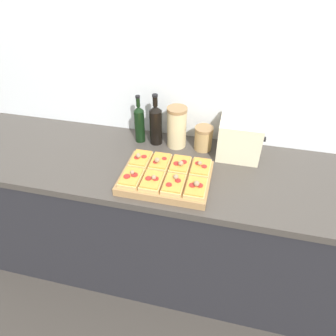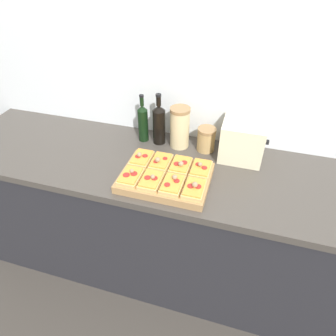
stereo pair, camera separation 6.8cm
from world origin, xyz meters
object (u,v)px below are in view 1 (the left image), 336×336
object	(u,v)px
olive_oil_bottle	(139,123)
grain_jar_tall	(177,127)
toaster_oven	(240,138)
wine_bottle	(156,124)
cutting_board	(167,178)
grain_jar_short	(203,138)

from	to	relation	value
olive_oil_bottle	grain_jar_tall	distance (m)	0.22
grain_jar_tall	toaster_oven	bearing A→B (deg)	-2.02
toaster_oven	wine_bottle	bearing A→B (deg)	178.50
cutting_board	grain_jar_short	world-z (taller)	grain_jar_short
cutting_board	olive_oil_bottle	xyz separation A→B (m)	(-0.24, 0.34, 0.10)
grain_jar_tall	toaster_oven	world-z (taller)	grain_jar_tall
wine_bottle	toaster_oven	bearing A→B (deg)	-1.50
olive_oil_bottle	grain_jar_short	xyz separation A→B (m)	(0.38, 0.00, -0.05)
grain_jar_tall	grain_jar_short	xyz separation A→B (m)	(0.16, 0.00, -0.05)
olive_oil_bottle	wine_bottle	distance (m)	0.10
olive_oil_bottle	grain_jar_tall	world-z (taller)	olive_oil_bottle
olive_oil_bottle	cutting_board	bearing A→B (deg)	-53.95
olive_oil_bottle	toaster_oven	bearing A→B (deg)	-1.24
cutting_board	grain_jar_tall	bearing A→B (deg)	93.44
grain_jar_short	toaster_oven	bearing A→B (deg)	-3.60
cutting_board	olive_oil_bottle	world-z (taller)	olive_oil_bottle
cutting_board	toaster_oven	xyz separation A→B (m)	(0.34, 0.32, 0.09)
olive_oil_bottle	grain_jar_short	bearing A→B (deg)	0.00
olive_oil_bottle	toaster_oven	distance (m)	0.58
cutting_board	toaster_oven	bearing A→B (deg)	43.78
cutting_board	grain_jar_short	xyz separation A→B (m)	(0.14, 0.34, 0.05)
wine_bottle	grain_jar_short	bearing A→B (deg)	0.00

